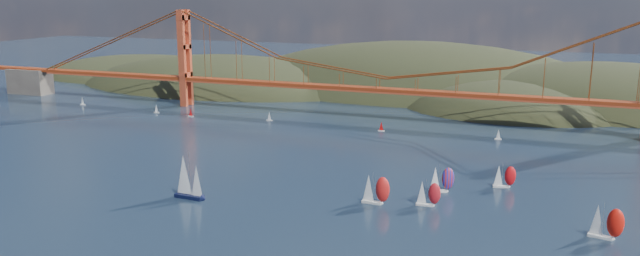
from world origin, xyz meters
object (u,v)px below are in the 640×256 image
Objects in this scene: racer_3 at (504,176)px; racer_rwb at (441,179)px; racer_0 at (375,189)px; racer_2 at (606,222)px; sloop_navy at (188,177)px; racer_1 at (428,193)px.

racer_3 is 0.90× the size of racer_rwb.
racer_2 is at bearing -1.88° from racer_0.
racer_rwb is (75.36, 35.35, -2.45)m from sloop_navy.
racer_2 is 47.12m from racer_3.
racer_3 is at bearing 30.21° from sloop_navy.
racer_3 is (20.57, 27.77, -0.05)m from racer_1.
racer_0 reaches higher than racer_1.
racer_0 is 1.21× the size of racer_3.
sloop_navy reaches higher than racer_3.
racer_1 is 34.56m from racer_3.
racer_0 is at bearing 18.90° from sloop_navy.
sloop_navy is 1.84× the size of racer_3.
racer_rwb is at bearing 28.44° from sloop_navy.
sloop_navy reaches higher than racer_rwb.
racer_1 is 1.01× the size of racer_3.
racer_1 is 15.25m from racer_rwb.
sloop_navy is 124.50m from racer_2.
racer_2 is (123.98, 11.18, -2.15)m from sloop_navy.
sloop_navy is at bearing -176.43° from racer_rwb.
racer_0 is at bearing -153.69° from racer_rwb.
racer_0 is at bearing -172.45° from racer_2.
racer_0 is 66.14m from racer_2.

